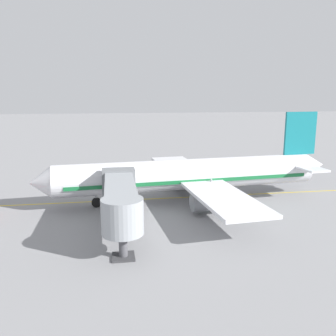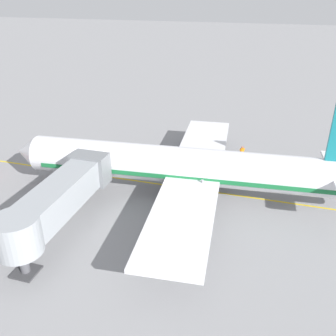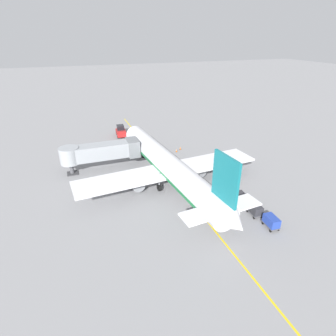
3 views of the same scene
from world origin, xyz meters
The scene contains 12 objects.
ground_plane centered at (0.00, 0.00, 0.00)m, with size 400.00×400.00×0.00m, color gray.
gate_lead_in_line centered at (0.00, 0.00, 0.00)m, with size 0.24×80.00×0.01m, color gold.
parked_airliner centered at (-1.24, -0.15, 3.19)m, with size 30.34×37.35×10.63m.
jet_bridge centered at (-10.64, 8.70, 3.45)m, with size 13.70×3.50×4.98m.
baggage_tug_lead centered at (11.51, 1.63, 0.71)m, with size 1.31×2.52×1.62m.
baggage_cart_front centered at (6.29, -6.78, 0.95)m, with size 1.44×2.94×1.58m.
baggage_cart_second_in_train centered at (6.50, -9.53, 0.95)m, with size 1.44×2.94×1.58m.
baggage_cart_third_in_train centered at (6.67, -12.60, 0.95)m, with size 1.44×2.94×1.58m.
baggage_cart_tail_end centered at (6.94, -15.58, 0.95)m, with size 1.44×2.94×1.58m.
ground_crew_wing_walker centered at (9.12, -4.58, 0.95)m, with size 0.48×0.65×1.69m.
safety_cone_nose_left centered at (6.24, 12.57, 0.29)m, with size 0.36×0.36×0.59m.
safety_cone_nose_right centered at (5.01, 11.63, 0.29)m, with size 0.36×0.36×0.59m.
Camera 1 is at (-42.78, 9.44, 12.93)m, focal length 38.29 mm.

